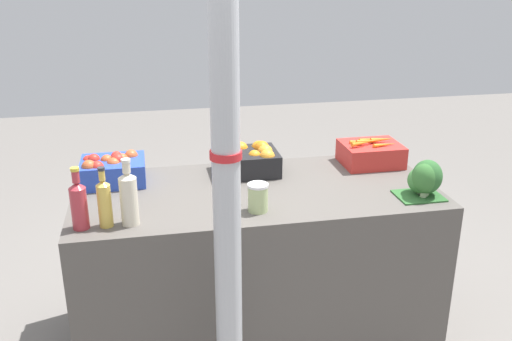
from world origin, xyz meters
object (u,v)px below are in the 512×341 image
(support_pole, at_px, (226,183))
(orange_crate, at_px, (250,160))
(apple_crate, at_px, (112,169))
(juice_bottle_cloudy, at_px, (129,197))
(juice_bottle_ruby, at_px, (79,204))
(juice_bottle_golden, at_px, (104,202))
(pickle_jar, at_px, (258,197))
(carrot_crate, at_px, (371,153))
(broccoli_pile, at_px, (425,179))

(support_pole, bearing_deg, orange_crate, 73.97)
(support_pole, relative_size, orange_crate, 7.15)
(apple_crate, bearing_deg, juice_bottle_cloudy, -79.84)
(orange_crate, bearing_deg, juice_bottle_ruby, -147.85)
(juice_bottle_golden, xyz_separation_m, juice_bottle_cloudy, (0.10, -0.00, 0.01))
(juice_bottle_golden, xyz_separation_m, pickle_jar, (0.68, 0.03, -0.05))
(apple_crate, xyz_separation_m, orange_crate, (0.72, 0.01, -0.00))
(apple_crate, height_order, juice_bottle_ruby, juice_bottle_ruby)
(orange_crate, relative_size, juice_bottle_golden, 1.18)
(orange_crate, height_order, juice_bottle_cloudy, juice_bottle_cloudy)
(support_pole, xyz_separation_m, orange_crate, (0.25, 0.88, -0.23))
(juice_bottle_golden, distance_m, pickle_jar, 0.68)
(apple_crate, distance_m, juice_bottle_ruby, 0.54)
(carrot_crate, xyz_separation_m, juice_bottle_ruby, (-1.53, -0.52, 0.05))
(juice_bottle_ruby, xyz_separation_m, juice_bottle_cloudy, (0.21, 0.00, 0.01))
(support_pole, xyz_separation_m, juice_bottle_cloudy, (-0.38, 0.36, -0.18))
(broccoli_pile, bearing_deg, orange_crate, 147.48)
(support_pole, height_order, pickle_jar, support_pole)
(broccoli_pile, xyz_separation_m, juice_bottle_golden, (-1.51, -0.03, 0.02))
(apple_crate, xyz_separation_m, juice_bottle_golden, (-0.01, -0.52, 0.04))
(juice_bottle_ruby, bearing_deg, broccoli_pile, 1.22)
(apple_crate, relative_size, juice_bottle_cloudy, 1.07)
(juice_bottle_cloudy, bearing_deg, broccoli_pile, 1.40)
(carrot_crate, bearing_deg, juice_bottle_ruby, -161.14)
(broccoli_pile, distance_m, juice_bottle_ruby, 1.61)
(juice_bottle_cloudy, height_order, pickle_jar, juice_bottle_cloudy)
(support_pole, xyz_separation_m, juice_bottle_golden, (-0.48, 0.36, -0.19))
(juice_bottle_golden, bearing_deg, pickle_jar, 2.26)
(orange_crate, xyz_separation_m, juice_bottle_golden, (-0.73, -0.53, 0.04))
(support_pole, xyz_separation_m, juice_bottle_ruby, (-0.59, 0.36, -0.19))
(carrot_crate, distance_m, juice_bottle_ruby, 1.62)
(orange_crate, height_order, broccoli_pile, broccoli_pile)
(pickle_jar, bearing_deg, support_pole, -117.36)
(broccoli_pile, xyz_separation_m, juice_bottle_ruby, (-1.61, -0.03, 0.02))
(support_pole, distance_m, broccoli_pile, 1.12)
(support_pole, height_order, juice_bottle_ruby, support_pole)
(support_pole, bearing_deg, juice_bottle_golden, 143.37)
(orange_crate, distance_m, broccoli_pile, 0.92)
(pickle_jar, bearing_deg, juice_bottle_cloudy, -177.33)
(orange_crate, distance_m, carrot_crate, 0.69)
(juice_bottle_golden, bearing_deg, juice_bottle_ruby, -180.00)
(pickle_jar, bearing_deg, carrot_crate, 33.57)
(support_pole, distance_m, carrot_crate, 1.31)
(orange_crate, height_order, carrot_crate, orange_crate)
(juice_bottle_golden, bearing_deg, orange_crate, 35.73)
(support_pole, bearing_deg, apple_crate, 118.13)
(orange_crate, distance_m, juice_bottle_cloudy, 0.82)
(carrot_crate, xyz_separation_m, broccoli_pile, (0.08, -0.49, 0.03))
(apple_crate, distance_m, juice_bottle_cloudy, 0.53)
(broccoli_pile, bearing_deg, juice_bottle_ruby, -178.78)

